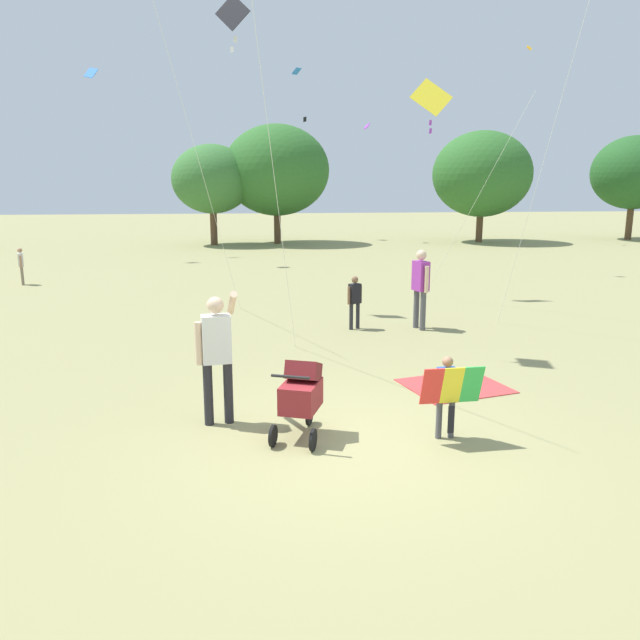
{
  "coord_description": "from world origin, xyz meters",
  "views": [
    {
      "loc": [
        -1.24,
        -7.38,
        3.27
      ],
      "look_at": [
        -0.2,
        1.51,
        1.3
      ],
      "focal_mm": 35.45,
      "sensor_mm": 36.0,
      "label": 1
    }
  ],
  "objects_px": {
    "kite_green_novelty": "(230,25)",
    "picnic_blanket": "(455,386)",
    "child_with_butterfly_kite": "(448,390)",
    "stroller": "(301,392)",
    "person_adult_flyer": "(217,348)",
    "person_red_shirt": "(420,283)",
    "kite_blue_high": "(433,103)",
    "person_sitting_far": "(21,263)",
    "person_couple_left": "(355,298)"
  },
  "relations": [
    {
      "from": "kite_green_novelty",
      "to": "picnic_blanket",
      "type": "bearing_deg",
      "value": -62.23
    },
    {
      "from": "child_with_butterfly_kite",
      "to": "stroller",
      "type": "xyz_separation_m",
      "value": [
        -1.85,
        0.31,
        -0.06
      ]
    },
    {
      "from": "person_adult_flyer",
      "to": "person_red_shirt",
      "type": "relative_size",
      "value": 1.04
    },
    {
      "from": "kite_blue_high",
      "to": "stroller",
      "type": "bearing_deg",
      "value": -114.59
    },
    {
      "from": "person_sitting_far",
      "to": "child_with_butterfly_kite",
      "type": "bearing_deg",
      "value": -54.77
    },
    {
      "from": "person_couple_left",
      "to": "person_adult_flyer",
      "type": "bearing_deg",
      "value": -117.52
    },
    {
      "from": "person_red_shirt",
      "to": "person_couple_left",
      "type": "distance_m",
      "value": 1.51
    },
    {
      "from": "kite_blue_high",
      "to": "kite_green_novelty",
      "type": "bearing_deg",
      "value": -166.37
    },
    {
      "from": "kite_green_novelty",
      "to": "person_sitting_far",
      "type": "bearing_deg",
      "value": 144.73
    },
    {
      "from": "child_with_butterfly_kite",
      "to": "stroller",
      "type": "relative_size",
      "value": 0.99
    },
    {
      "from": "person_red_shirt",
      "to": "person_couple_left",
      "type": "relative_size",
      "value": 1.49
    },
    {
      "from": "kite_blue_high",
      "to": "picnic_blanket",
      "type": "relative_size",
      "value": 3.92
    },
    {
      "from": "kite_blue_high",
      "to": "person_sitting_far",
      "type": "distance_m",
      "value": 13.7
    },
    {
      "from": "stroller",
      "to": "kite_blue_high",
      "type": "relative_size",
      "value": 0.18
    },
    {
      "from": "child_with_butterfly_kite",
      "to": "kite_green_novelty",
      "type": "height_order",
      "value": "kite_green_novelty"
    },
    {
      "from": "person_sitting_far",
      "to": "stroller",
      "type": "bearing_deg",
      "value": -59.66
    },
    {
      "from": "child_with_butterfly_kite",
      "to": "person_sitting_far",
      "type": "distance_m",
      "value": 16.84
    },
    {
      "from": "person_red_shirt",
      "to": "person_adult_flyer",
      "type": "bearing_deg",
      "value": -129.14
    },
    {
      "from": "person_red_shirt",
      "to": "person_sitting_far",
      "type": "xyz_separation_m",
      "value": [
        -11.06,
        7.6,
        -0.35
      ]
    },
    {
      "from": "child_with_butterfly_kite",
      "to": "kite_blue_high",
      "type": "bearing_deg",
      "value": 75.36
    },
    {
      "from": "kite_green_novelty",
      "to": "picnic_blanket",
      "type": "height_order",
      "value": "kite_green_novelty"
    },
    {
      "from": "stroller",
      "to": "picnic_blanket",
      "type": "distance_m",
      "value": 3.24
    },
    {
      "from": "child_with_butterfly_kite",
      "to": "person_adult_flyer",
      "type": "bearing_deg",
      "value": 163.12
    },
    {
      "from": "person_adult_flyer",
      "to": "kite_blue_high",
      "type": "height_order",
      "value": "kite_blue_high"
    },
    {
      "from": "stroller",
      "to": "person_red_shirt",
      "type": "relative_size",
      "value": 0.62
    },
    {
      "from": "kite_blue_high",
      "to": "person_couple_left",
      "type": "height_order",
      "value": "kite_blue_high"
    },
    {
      "from": "person_couple_left",
      "to": "kite_blue_high",
      "type": "bearing_deg",
      "value": 54.17
    },
    {
      "from": "kite_green_novelty",
      "to": "person_sitting_far",
      "type": "relative_size",
      "value": 6.45
    },
    {
      "from": "child_with_butterfly_kite",
      "to": "person_adult_flyer",
      "type": "xyz_separation_m",
      "value": [
        -2.94,
        0.89,
        0.4
      ]
    },
    {
      "from": "kite_blue_high",
      "to": "person_red_shirt",
      "type": "relative_size",
      "value": 3.38
    },
    {
      "from": "child_with_butterfly_kite",
      "to": "kite_blue_high",
      "type": "relative_size",
      "value": 0.18
    },
    {
      "from": "child_with_butterfly_kite",
      "to": "person_sitting_far",
      "type": "relative_size",
      "value": 0.92
    },
    {
      "from": "person_adult_flyer",
      "to": "person_couple_left",
      "type": "bearing_deg",
      "value": 62.48
    },
    {
      "from": "stroller",
      "to": "person_sitting_far",
      "type": "bearing_deg",
      "value": 120.34
    },
    {
      "from": "kite_blue_high",
      "to": "picnic_blanket",
      "type": "distance_m",
      "value": 9.86
    },
    {
      "from": "person_adult_flyer",
      "to": "stroller",
      "type": "xyz_separation_m",
      "value": [
        1.09,
        -0.58,
        -0.46
      ]
    },
    {
      "from": "child_with_butterfly_kite",
      "to": "person_adult_flyer",
      "type": "distance_m",
      "value": 3.1
    },
    {
      "from": "kite_blue_high",
      "to": "person_red_shirt",
      "type": "bearing_deg",
      "value": -108.15
    },
    {
      "from": "child_with_butterfly_kite",
      "to": "person_red_shirt",
      "type": "height_order",
      "value": "person_red_shirt"
    },
    {
      "from": "person_adult_flyer",
      "to": "stroller",
      "type": "height_order",
      "value": "person_adult_flyer"
    },
    {
      "from": "picnic_blanket",
      "to": "person_sitting_far",
      "type": "bearing_deg",
      "value": 132.0
    },
    {
      "from": "kite_green_novelty",
      "to": "picnic_blanket",
      "type": "xyz_separation_m",
      "value": [
        3.56,
        -6.77,
        -6.89
      ]
    },
    {
      "from": "kite_green_novelty",
      "to": "person_red_shirt",
      "type": "height_order",
      "value": "kite_green_novelty"
    },
    {
      "from": "child_with_butterfly_kite",
      "to": "person_couple_left",
      "type": "bearing_deg",
      "value": 91.06
    },
    {
      "from": "child_with_butterfly_kite",
      "to": "person_sitting_far",
      "type": "height_order",
      "value": "person_sitting_far"
    },
    {
      "from": "stroller",
      "to": "kite_green_novelty",
      "type": "xyz_separation_m",
      "value": [
        -0.9,
        8.52,
        6.29
      ]
    },
    {
      "from": "child_with_butterfly_kite",
      "to": "picnic_blanket",
      "type": "height_order",
      "value": "child_with_butterfly_kite"
    },
    {
      "from": "person_sitting_far",
      "to": "kite_blue_high",
      "type": "bearing_deg",
      "value": -16.31
    },
    {
      "from": "stroller",
      "to": "kite_blue_high",
      "type": "height_order",
      "value": "kite_blue_high"
    },
    {
      "from": "person_red_shirt",
      "to": "person_couple_left",
      "type": "bearing_deg",
      "value": 173.93
    }
  ]
}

